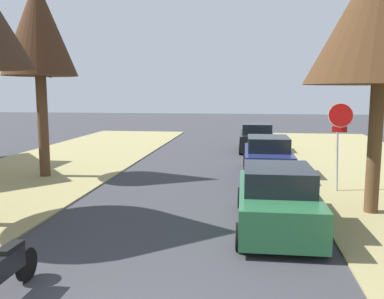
{
  "coord_description": "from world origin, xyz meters",
  "views": [
    {
      "loc": [
        1.6,
        -3.83,
        3.36
      ],
      "look_at": [
        -0.09,
        8.78,
        1.57
      ],
      "focal_mm": 38.65,
      "sensor_mm": 36.0,
      "label": 1
    }
  ],
  "objects_px": {
    "parked_sedan_black": "(256,138)",
    "parked_motorcycle": "(3,272)",
    "street_tree_right_mid_a": "(383,13)",
    "parked_sedan_green": "(277,199)",
    "stop_sign_far": "(340,128)",
    "parked_sedan_navy": "(268,157)",
    "street_tree_left_mid_b": "(38,30)"
  },
  "relations": [
    {
      "from": "street_tree_right_mid_a",
      "to": "parked_sedan_navy",
      "type": "relative_size",
      "value": 1.64
    },
    {
      "from": "stop_sign_far",
      "to": "street_tree_left_mid_b",
      "type": "distance_m",
      "value": 11.54
    },
    {
      "from": "parked_motorcycle",
      "to": "parked_sedan_navy",
      "type": "bearing_deg",
      "value": 66.83
    },
    {
      "from": "parked_sedan_navy",
      "to": "parked_motorcycle",
      "type": "xyz_separation_m",
      "value": [
        -4.7,
        -10.99,
        -0.24
      ]
    },
    {
      "from": "parked_sedan_black",
      "to": "parked_motorcycle",
      "type": "bearing_deg",
      "value": -103.85
    },
    {
      "from": "stop_sign_far",
      "to": "street_tree_left_mid_b",
      "type": "bearing_deg",
      "value": 174.57
    },
    {
      "from": "street_tree_left_mid_b",
      "to": "parked_motorcycle",
      "type": "relative_size",
      "value": 3.67
    },
    {
      "from": "street_tree_right_mid_a",
      "to": "parked_sedan_black",
      "type": "height_order",
      "value": "street_tree_right_mid_a"
    },
    {
      "from": "stop_sign_far",
      "to": "parked_motorcycle",
      "type": "xyz_separation_m",
      "value": [
        -6.89,
        -8.29,
        -1.69
      ]
    },
    {
      "from": "stop_sign_far",
      "to": "parked_sedan_navy",
      "type": "xyz_separation_m",
      "value": [
        -2.19,
        2.7,
        -1.45
      ]
    },
    {
      "from": "parked_sedan_black",
      "to": "street_tree_right_mid_a",
      "type": "bearing_deg",
      "value": -76.44
    },
    {
      "from": "parked_sedan_green",
      "to": "parked_sedan_black",
      "type": "height_order",
      "value": "same"
    },
    {
      "from": "parked_sedan_black",
      "to": "parked_motorcycle",
      "type": "relative_size",
      "value": 2.15
    },
    {
      "from": "street_tree_left_mid_b",
      "to": "parked_sedan_black",
      "type": "relative_size",
      "value": 1.7
    },
    {
      "from": "parked_sedan_black",
      "to": "parked_motorcycle",
      "type": "xyz_separation_m",
      "value": [
        -4.4,
        -17.85,
        -0.24
      ]
    },
    {
      "from": "parked_sedan_navy",
      "to": "parked_motorcycle",
      "type": "height_order",
      "value": "parked_sedan_navy"
    },
    {
      "from": "street_tree_right_mid_a",
      "to": "parked_sedan_black",
      "type": "xyz_separation_m",
      "value": [
        -2.9,
        12.03,
        -4.66
      ]
    },
    {
      "from": "street_tree_right_mid_a",
      "to": "parked_sedan_green",
      "type": "distance_m",
      "value": 5.6
    },
    {
      "from": "stop_sign_far",
      "to": "street_tree_left_mid_b",
      "type": "height_order",
      "value": "street_tree_left_mid_b"
    },
    {
      "from": "parked_sedan_green",
      "to": "parked_sedan_navy",
      "type": "bearing_deg",
      "value": 89.21
    },
    {
      "from": "street_tree_right_mid_a",
      "to": "street_tree_left_mid_b",
      "type": "xyz_separation_m",
      "value": [
        -11.35,
        3.51,
        0.3
      ]
    },
    {
      "from": "stop_sign_far",
      "to": "parked_sedan_green",
      "type": "relative_size",
      "value": 0.67
    },
    {
      "from": "parked_sedan_green",
      "to": "parked_motorcycle",
      "type": "height_order",
      "value": "parked_sedan_green"
    },
    {
      "from": "street_tree_right_mid_a",
      "to": "parked_sedan_navy",
      "type": "height_order",
      "value": "street_tree_right_mid_a"
    },
    {
      "from": "stop_sign_far",
      "to": "parked_sedan_navy",
      "type": "height_order",
      "value": "stop_sign_far"
    },
    {
      "from": "street_tree_right_mid_a",
      "to": "parked_sedan_black",
      "type": "bearing_deg",
      "value": 103.56
    },
    {
      "from": "parked_sedan_navy",
      "to": "parked_motorcycle",
      "type": "distance_m",
      "value": 11.96
    },
    {
      "from": "stop_sign_far",
      "to": "parked_sedan_navy",
      "type": "relative_size",
      "value": 0.67
    },
    {
      "from": "parked_sedan_green",
      "to": "parked_motorcycle",
      "type": "xyz_separation_m",
      "value": [
        -4.61,
        -4.25,
        -0.24
      ]
    },
    {
      "from": "parked_sedan_navy",
      "to": "parked_sedan_green",
      "type": "bearing_deg",
      "value": -90.79
    },
    {
      "from": "parked_motorcycle",
      "to": "stop_sign_far",
      "type": "bearing_deg",
      "value": 50.25
    },
    {
      "from": "street_tree_right_mid_a",
      "to": "parked_sedan_green",
      "type": "xyz_separation_m",
      "value": [
        -2.69,
        -1.57,
        -4.66
      ]
    }
  ]
}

